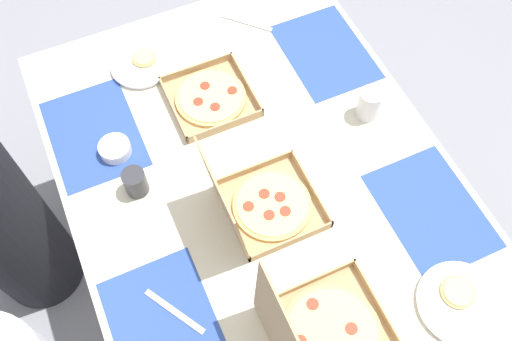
{
  "coord_description": "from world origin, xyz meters",
  "views": [
    {
      "loc": [
        -0.74,
        0.33,
        2.22
      ],
      "look_at": [
        0.0,
        0.0,
        0.78
      ],
      "focal_mm": 39.13,
      "sensor_mm": 36.0,
      "label": 1
    }
  ],
  "objects_px": {
    "pizza_box_corner_left": "(262,204)",
    "plate_far_right": "(141,65)",
    "pizza_box_corner_right": "(211,98)",
    "cup_red": "(369,104)",
    "pizza_box_center": "(322,336)",
    "plate_middle": "(460,302)",
    "condiment_bowl": "(115,149)",
    "cup_dark": "(135,182)"
  },
  "relations": [
    {
      "from": "plate_far_right",
      "to": "pizza_box_center",
      "type": "bearing_deg",
      "value": -173.0
    },
    {
      "from": "pizza_box_center",
      "to": "plate_middle",
      "type": "xyz_separation_m",
      "value": [
        -0.06,
        -0.38,
        -0.04
      ]
    },
    {
      "from": "plate_middle",
      "to": "cup_dark",
      "type": "relative_size",
      "value": 2.62
    },
    {
      "from": "pizza_box_corner_right",
      "to": "plate_middle",
      "type": "xyz_separation_m",
      "value": [
        -0.88,
        -0.34,
        -0.0
      ]
    },
    {
      "from": "pizza_box_center",
      "to": "pizza_box_corner_left",
      "type": "height_order",
      "value": "pizza_box_center"
    },
    {
      "from": "plate_middle",
      "to": "condiment_bowl",
      "type": "height_order",
      "value": "condiment_bowl"
    },
    {
      "from": "pizza_box_corner_right",
      "to": "plate_middle",
      "type": "height_order",
      "value": "pizza_box_corner_right"
    },
    {
      "from": "condiment_bowl",
      "to": "plate_far_right",
      "type": "bearing_deg",
      "value": -31.6
    },
    {
      "from": "plate_middle",
      "to": "cup_red",
      "type": "distance_m",
      "value": 0.63
    },
    {
      "from": "pizza_box_corner_left",
      "to": "plate_middle",
      "type": "height_order",
      "value": "pizza_box_corner_left"
    },
    {
      "from": "pizza_box_corner_right",
      "to": "cup_dark",
      "type": "height_order",
      "value": "cup_dark"
    },
    {
      "from": "plate_middle",
      "to": "condiment_bowl",
      "type": "bearing_deg",
      "value": 39.84
    },
    {
      "from": "pizza_box_corner_left",
      "to": "plate_far_right",
      "type": "distance_m",
      "value": 0.66
    },
    {
      "from": "plate_middle",
      "to": "condiment_bowl",
      "type": "distance_m",
      "value": 1.06
    },
    {
      "from": "cup_red",
      "to": "condiment_bowl",
      "type": "xyz_separation_m",
      "value": [
        0.19,
        0.76,
        -0.03
      ]
    },
    {
      "from": "pizza_box_corner_right",
      "to": "pizza_box_corner_left",
      "type": "relative_size",
      "value": 0.88
    },
    {
      "from": "plate_far_right",
      "to": "condiment_bowl",
      "type": "relative_size",
      "value": 2.08
    },
    {
      "from": "pizza_box_corner_right",
      "to": "condiment_bowl",
      "type": "distance_m",
      "value": 0.34
    },
    {
      "from": "cup_red",
      "to": "cup_dark",
      "type": "height_order",
      "value": "cup_red"
    },
    {
      "from": "plate_middle",
      "to": "pizza_box_center",
      "type": "bearing_deg",
      "value": 80.46
    },
    {
      "from": "pizza_box_center",
      "to": "cup_dark",
      "type": "height_order",
      "value": "pizza_box_center"
    },
    {
      "from": "pizza_box_corner_right",
      "to": "pizza_box_corner_left",
      "type": "distance_m",
      "value": 0.43
    },
    {
      "from": "pizza_box_corner_right",
      "to": "cup_red",
      "type": "distance_m",
      "value": 0.5
    },
    {
      "from": "plate_far_right",
      "to": "cup_red",
      "type": "height_order",
      "value": "cup_red"
    },
    {
      "from": "pizza_box_center",
      "to": "plate_middle",
      "type": "bearing_deg",
      "value": -99.54
    },
    {
      "from": "cup_red",
      "to": "condiment_bowl",
      "type": "bearing_deg",
      "value": 76.25
    },
    {
      "from": "pizza_box_corner_right",
      "to": "plate_far_right",
      "type": "relative_size",
      "value": 1.3
    },
    {
      "from": "cup_red",
      "to": "cup_dark",
      "type": "xyz_separation_m",
      "value": [
        0.04,
        0.74,
        -0.01
      ]
    },
    {
      "from": "cup_dark",
      "to": "plate_middle",
      "type": "bearing_deg",
      "value": -135.28
    },
    {
      "from": "pizza_box_corner_right",
      "to": "pizza_box_corner_left",
      "type": "xyz_separation_m",
      "value": [
        -0.42,
        0.01,
        0.03
      ]
    },
    {
      "from": "pizza_box_center",
      "to": "pizza_box_corner_left",
      "type": "distance_m",
      "value": 0.39
    },
    {
      "from": "condiment_bowl",
      "to": "pizza_box_corner_right",
      "type": "bearing_deg",
      "value": -79.17
    },
    {
      "from": "pizza_box_center",
      "to": "cup_red",
      "type": "relative_size",
      "value": 3.15
    },
    {
      "from": "plate_far_right",
      "to": "pizza_box_corner_right",
      "type": "bearing_deg",
      "value": -144.45
    },
    {
      "from": "plate_far_right",
      "to": "cup_dark",
      "type": "distance_m",
      "value": 0.46
    },
    {
      "from": "cup_red",
      "to": "cup_dark",
      "type": "bearing_deg",
      "value": 87.1
    },
    {
      "from": "pizza_box_corner_right",
      "to": "cup_red",
      "type": "height_order",
      "value": "cup_red"
    },
    {
      "from": "plate_middle",
      "to": "cup_red",
      "type": "height_order",
      "value": "cup_red"
    },
    {
      "from": "pizza_box_corner_left",
      "to": "cup_dark",
      "type": "relative_size",
      "value": 3.33
    },
    {
      "from": "pizza_box_corner_left",
      "to": "plate_far_right",
      "type": "bearing_deg",
      "value": 12.56
    },
    {
      "from": "pizza_box_center",
      "to": "pizza_box_corner_right",
      "type": "bearing_deg",
      "value": -2.2
    },
    {
      "from": "pizza_box_center",
      "to": "plate_middle",
      "type": "relative_size",
      "value": 1.45
    }
  ]
}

